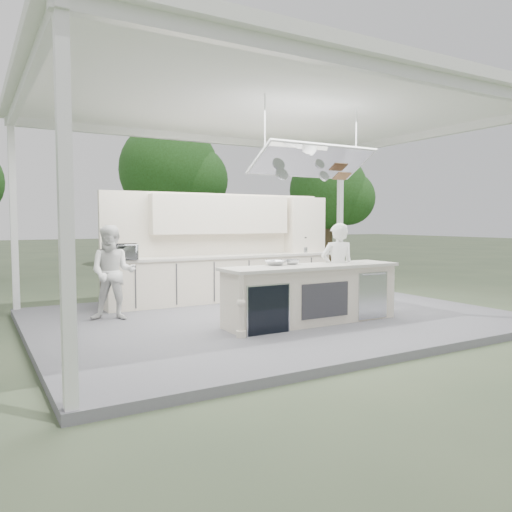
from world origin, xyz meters
TOP-DOWN VIEW (x-y plane):
  - ground at (0.00, 0.00)m, footprint 90.00×90.00m
  - stage_deck at (0.00, 0.00)m, footprint 8.00×6.00m
  - tent at (0.00, -0.01)m, footprint 8.20×6.20m
  - demo_island at (0.18, -0.91)m, footprint 3.10×0.79m
  - back_counter at (0.00, 1.90)m, footprint 5.08×0.72m
  - back_wall_unit at (0.44, 2.11)m, footprint 5.05×0.48m
  - tree_cluster at (-0.16, 9.77)m, footprint 19.55×9.40m
  - head_chef at (0.89, -0.70)m, footprint 0.68×0.54m
  - sous_chef at (-2.56, 0.97)m, footprint 0.95×0.87m
  - toaster_oven at (-2.20, 1.70)m, footprint 0.59×0.44m
  - bowl_large at (-0.35, -0.65)m, footprint 0.37×0.37m
  - bowl_small at (-0.03, -0.65)m, footprint 0.28×0.28m

SIDE VIEW (x-z plane):
  - ground at x=0.00m, z-range 0.00..0.00m
  - stage_deck at x=0.00m, z-range 0.00..0.12m
  - demo_island at x=0.18m, z-range 0.12..1.07m
  - back_counter at x=0.00m, z-range 0.12..1.07m
  - sous_chef at x=-2.56m, z-range 0.12..1.72m
  - head_chef at x=0.89m, z-range 0.12..1.75m
  - bowl_large at x=-0.35m, z-range 1.07..1.15m
  - bowl_small at x=-0.03m, z-range 1.07..1.15m
  - toaster_oven at x=-2.20m, z-range 1.07..1.37m
  - back_wall_unit at x=0.44m, z-range 0.45..2.70m
  - tree_cluster at x=-0.16m, z-range 0.36..6.21m
  - tent at x=0.00m, z-range 1.78..5.64m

